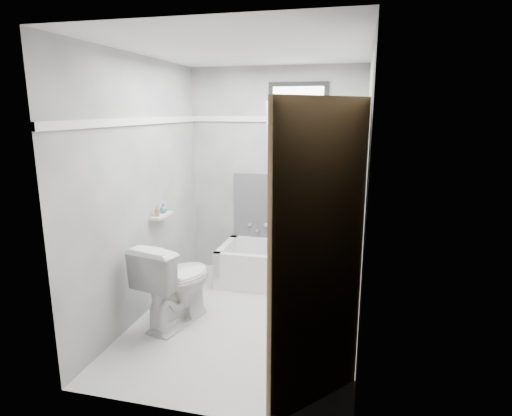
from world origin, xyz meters
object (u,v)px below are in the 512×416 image
(bathtub, at_px, (287,266))
(door, at_px, (359,282))
(soap_bottle_a, at_px, (157,211))
(soap_bottle_b, at_px, (163,208))
(toilet, at_px, (176,282))
(office_chair, at_px, (312,233))

(bathtub, relative_size, door, 0.75)
(door, bearing_deg, soap_bottle_a, 143.34)
(bathtub, bearing_deg, soap_bottle_b, -150.88)
(toilet, bearing_deg, soap_bottle_b, -41.45)
(door, height_order, soap_bottle_a, door)
(door, height_order, soap_bottle_b, door)
(bathtub, distance_m, office_chair, 0.48)
(office_chair, relative_size, soap_bottle_b, 10.08)
(bathtub, xyz_separation_m, soap_bottle_a, (-1.15, -0.78, 0.76))
(office_chair, relative_size, soap_bottle_a, 10.10)
(bathtub, distance_m, soap_bottle_b, 1.52)
(office_chair, xyz_separation_m, soap_bottle_a, (-1.42, -0.83, 0.36))
(office_chair, distance_m, door, 2.35)
(soap_bottle_b, bearing_deg, office_chair, 25.96)
(office_chair, relative_size, toilet, 1.22)
(bathtub, xyz_separation_m, soap_bottle_b, (-1.15, -0.64, 0.75))
(toilet, bearing_deg, office_chair, -119.35)
(bathtub, height_order, soap_bottle_a, soap_bottle_a)
(toilet, relative_size, soap_bottle_a, 8.28)
(soap_bottle_a, bearing_deg, office_chair, 30.35)
(toilet, bearing_deg, soap_bottle_a, -31.51)
(office_chair, bearing_deg, bathtub, -142.35)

